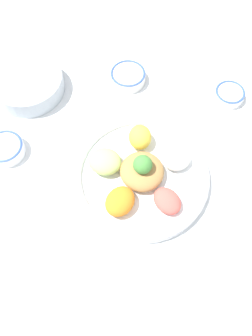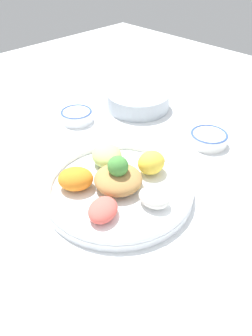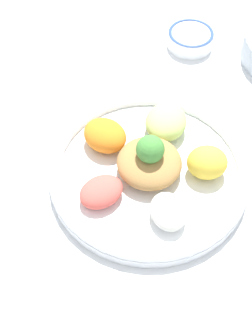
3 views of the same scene
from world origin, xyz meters
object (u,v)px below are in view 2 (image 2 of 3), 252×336
(side_serving_bowl, at_px, (138,99))
(salad_platter, at_px, (118,184))
(sauce_bowl_red, at_px, (209,138))
(sauce_bowl_dark, at_px, (77,115))

(side_serving_bowl, bearing_deg, salad_platter, -52.64)
(sauce_bowl_red, bearing_deg, sauce_bowl_dark, -153.49)
(salad_platter, distance_m, side_serving_bowl, 0.46)
(sauce_bowl_red, relative_size, side_serving_bowl, 0.50)
(salad_platter, bearing_deg, sauce_bowl_red, 84.61)
(sauce_bowl_red, xyz_separation_m, side_serving_bowl, (-0.31, 0.02, 0.01))
(salad_platter, xyz_separation_m, side_serving_bowl, (-0.28, 0.36, 0.01))
(salad_platter, relative_size, sauce_bowl_dark, 3.51)
(sauce_bowl_dark, relative_size, side_serving_bowl, 0.47)
(side_serving_bowl, bearing_deg, sauce_bowl_red, -3.88)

